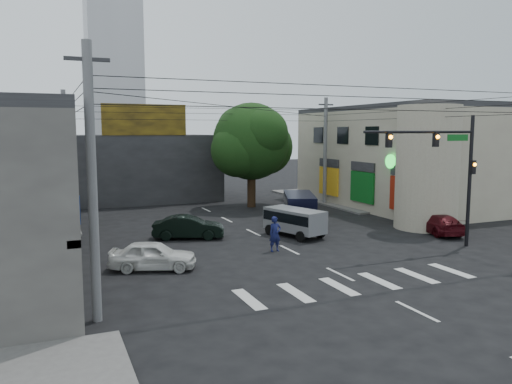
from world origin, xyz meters
TOP-DOWN VIEW (x-y plane):
  - ground at (0.00, 0.00)m, footprint 160.00×160.00m
  - sidewalk_far_right at (18.00, 18.00)m, footprint 16.00×16.00m
  - building_right at (18.00, 13.00)m, footprint 14.00×18.00m
  - corner_column at (11.00, 4.00)m, footprint 4.00×4.00m
  - building_far at (-4.00, 26.00)m, footprint 14.00×10.00m
  - billboard at (-4.00, 21.10)m, footprint 7.00×0.30m
  - tower_distant at (0.00, 70.00)m, footprint 9.00×9.00m
  - street_tree at (4.00, 17.00)m, footprint 6.40×6.40m
  - traffic_gantry at (7.82, -1.00)m, footprint 7.10×0.35m
  - utility_pole_near_left at (-10.50, -4.50)m, footprint 0.32×0.32m
  - utility_pole_far_left at (-10.50, 16.00)m, footprint 0.32×0.32m
  - utility_pole_far_right at (10.50, 16.00)m, footprint 0.32×0.32m
  - dark_sedan at (-4.22, 6.89)m, footprint 4.10×5.09m
  - white_compact at (-7.50, 1.02)m, footprint 4.13×4.96m
  - maroon_sedan at (10.50, 2.26)m, footprint 3.78×5.08m
  - silver_minivan at (1.84, 4.95)m, footprint 4.85×3.89m
  - navy_van at (4.27, 8.94)m, footprint 6.43×5.55m
  - traffic_officer at (-0.83, 2.03)m, footprint 0.73×0.52m

SIDE VIEW (x-z plane):
  - ground at x=0.00m, z-range 0.00..0.00m
  - sidewalk_far_right at x=18.00m, z-range 0.00..0.15m
  - maroon_sedan at x=10.50m, z-range 0.00..1.23m
  - white_compact at x=-7.50m, z-range 0.00..1.34m
  - dark_sedan at x=-4.22m, z-range 0.00..1.37m
  - silver_minivan at x=1.84m, z-range 0.00..1.68m
  - traffic_officer at x=-0.83m, z-range 0.00..1.87m
  - navy_van at x=4.27m, z-range 0.00..2.02m
  - building_far at x=-4.00m, z-range 0.00..6.00m
  - building_right at x=18.00m, z-range 0.00..8.00m
  - corner_column at x=11.00m, z-range 0.00..8.00m
  - utility_pole_near_left at x=-10.50m, z-range 0.00..9.20m
  - utility_pole_far_left at x=-10.50m, z-range 0.00..9.20m
  - utility_pole_far_right at x=10.50m, z-range 0.00..9.20m
  - traffic_gantry at x=7.82m, z-range 1.23..8.43m
  - street_tree at x=4.00m, z-range 1.12..9.82m
  - billboard at x=-4.00m, z-range 6.00..8.60m
  - tower_distant at x=0.00m, z-range 0.00..44.00m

